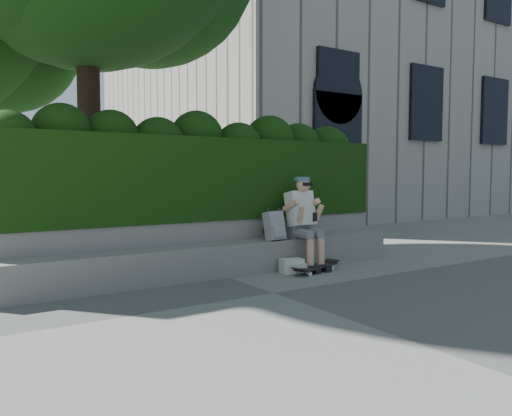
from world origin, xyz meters
TOP-DOWN VIEW (x-y plane):
  - ground at (0.00, 0.00)m, footprint 80.00×80.00m
  - bench_ledge at (0.00, 1.25)m, footprint 6.00×0.45m
  - planter_wall at (0.00, 1.73)m, footprint 6.00×0.50m
  - hedge at (0.00, 1.95)m, footprint 6.00×1.00m
  - building at (9.00, 11.00)m, footprint 12.00×12.00m
  - person at (1.29, 1.07)m, footprint 0.40×0.76m
  - skateboard at (1.25, 0.70)m, footprint 0.88×0.45m
  - backpack_plaid at (0.82, 1.15)m, footprint 0.31×0.19m
  - backpack_ground at (0.92, 0.86)m, footprint 0.35×0.28m

SIDE VIEW (x-z plane):
  - ground at x=0.00m, z-range 0.00..0.00m
  - skateboard at x=1.25m, z-range 0.03..0.12m
  - backpack_ground at x=0.92m, z-range 0.00..0.20m
  - bench_ledge at x=0.00m, z-range 0.00..0.45m
  - planter_wall at x=0.00m, z-range 0.00..0.75m
  - backpack_plaid at x=0.82m, z-range 0.45..0.87m
  - person at x=1.29m, z-range 0.06..1.44m
  - hedge at x=0.00m, z-range 0.75..1.95m
  - building at x=9.00m, z-range 0.00..15.00m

